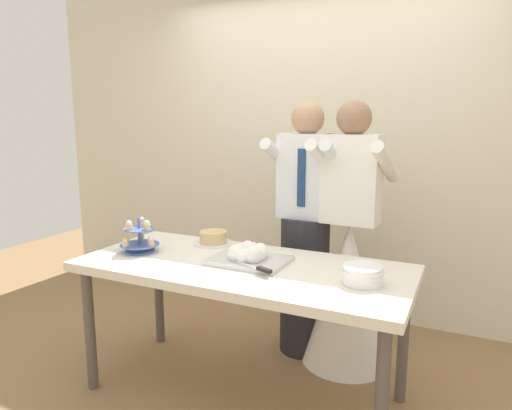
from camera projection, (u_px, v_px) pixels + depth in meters
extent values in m
plane|color=olive|center=(243.00, 393.00, 2.63)|extent=(8.00, 8.00, 0.00)
cube|color=beige|center=(323.00, 132.00, 3.60)|extent=(5.20, 0.10, 2.90)
cube|color=silver|center=(242.00, 268.00, 2.49)|extent=(1.80, 0.80, 0.05)
cylinder|color=#564C47|center=(90.00, 329.00, 2.62)|extent=(0.06, 0.06, 0.72)
cylinder|color=#564C47|center=(381.00, 404.00, 1.93)|extent=(0.06, 0.06, 0.72)
cylinder|color=#564C47|center=(159.00, 292.00, 3.19)|extent=(0.06, 0.06, 0.72)
cylinder|color=#564C47|center=(403.00, 340.00, 2.50)|extent=(0.06, 0.06, 0.72)
cylinder|color=#4C66B2|center=(140.00, 251.00, 2.71)|extent=(0.17, 0.17, 0.01)
cylinder|color=#4C66B2|center=(139.00, 235.00, 2.69)|extent=(0.01, 0.01, 0.21)
cylinder|color=#4C66B2|center=(140.00, 244.00, 2.70)|extent=(0.23, 0.23, 0.01)
cylinder|color=#D1B784|center=(151.00, 243.00, 2.66)|extent=(0.04, 0.04, 0.03)
sphere|color=#EAB7C6|center=(151.00, 239.00, 2.66)|extent=(0.04, 0.04, 0.04)
cylinder|color=#D1B784|center=(141.00, 238.00, 2.78)|extent=(0.04, 0.04, 0.03)
sphere|color=#EAB7C6|center=(141.00, 234.00, 2.78)|extent=(0.04, 0.04, 0.04)
cylinder|color=#D1B784|center=(126.00, 244.00, 2.64)|extent=(0.04, 0.04, 0.03)
sphere|color=#D6B27A|center=(126.00, 240.00, 2.64)|extent=(0.04, 0.04, 0.04)
cylinder|color=#4C66B2|center=(139.00, 229.00, 2.69)|extent=(0.18, 0.18, 0.01)
cylinder|color=#D1B784|center=(147.00, 227.00, 2.65)|extent=(0.04, 0.04, 0.03)
sphere|color=beige|center=(147.00, 223.00, 2.65)|extent=(0.04, 0.04, 0.04)
cylinder|color=#D1B784|center=(142.00, 224.00, 2.74)|extent=(0.04, 0.04, 0.03)
sphere|color=#EAB7C6|center=(142.00, 220.00, 2.74)|extent=(0.04, 0.04, 0.04)
cylinder|color=#D1B784|center=(129.00, 228.00, 2.64)|extent=(0.04, 0.04, 0.03)
sphere|color=#EAB7C6|center=(129.00, 224.00, 2.64)|extent=(0.04, 0.04, 0.04)
cube|color=silver|center=(249.00, 260.00, 2.50)|extent=(0.42, 0.31, 0.02)
sphere|color=white|center=(258.00, 254.00, 2.47)|extent=(0.09, 0.09, 0.09)
sphere|color=white|center=(260.00, 251.00, 2.52)|extent=(0.09, 0.09, 0.09)
sphere|color=white|center=(254.00, 251.00, 2.56)|extent=(0.07, 0.07, 0.07)
sphere|color=white|center=(244.00, 250.00, 2.57)|extent=(0.08, 0.08, 0.08)
sphere|color=white|center=(237.00, 251.00, 2.53)|extent=(0.08, 0.08, 0.08)
sphere|color=white|center=(236.00, 253.00, 2.47)|extent=(0.10, 0.10, 0.10)
sphere|color=white|center=(243.00, 257.00, 2.44)|extent=(0.08, 0.08, 0.08)
sphere|color=white|center=(253.00, 256.00, 2.43)|extent=(0.10, 0.10, 0.10)
sphere|color=white|center=(249.00, 250.00, 2.49)|extent=(0.11, 0.11, 0.11)
sphere|color=#B21923|center=(252.00, 242.00, 2.51)|extent=(0.02, 0.02, 0.02)
sphere|color=#B21923|center=(249.00, 241.00, 2.49)|extent=(0.02, 0.02, 0.02)
sphere|color=#DB474C|center=(246.00, 244.00, 2.48)|extent=(0.02, 0.02, 0.02)
sphere|color=#2D1938|center=(246.00, 244.00, 2.51)|extent=(0.02, 0.02, 0.02)
sphere|color=#DB474C|center=(252.00, 242.00, 2.48)|extent=(0.02, 0.02, 0.02)
cube|color=silver|center=(244.00, 264.00, 2.39)|extent=(0.22, 0.10, 0.00)
cube|color=black|center=(264.00, 270.00, 2.28)|extent=(0.09, 0.06, 0.02)
cylinder|color=white|center=(363.00, 283.00, 2.18)|extent=(0.19, 0.19, 0.01)
cylinder|color=white|center=(362.00, 281.00, 2.17)|extent=(0.19, 0.19, 0.01)
cylinder|color=white|center=(363.00, 278.00, 2.17)|extent=(0.19, 0.19, 0.01)
cylinder|color=white|center=(363.00, 276.00, 2.17)|extent=(0.19, 0.19, 0.01)
cylinder|color=white|center=(363.00, 274.00, 2.17)|extent=(0.19, 0.19, 0.01)
cylinder|color=white|center=(362.00, 271.00, 2.17)|extent=(0.19, 0.19, 0.01)
cylinder|color=white|center=(364.00, 269.00, 2.17)|extent=(0.19, 0.19, 0.01)
cylinder|color=white|center=(363.00, 267.00, 2.17)|extent=(0.19, 0.19, 0.01)
cylinder|color=white|center=(213.00, 243.00, 2.88)|extent=(0.24, 0.24, 0.01)
cylinder|color=#D6B27A|center=(213.00, 237.00, 2.87)|extent=(0.17, 0.17, 0.07)
cylinder|color=#232328|center=(304.00, 285.00, 3.06)|extent=(0.32, 0.32, 0.92)
cube|color=white|center=(307.00, 176.00, 2.93)|extent=(0.35, 0.21, 0.54)
sphere|color=tan|center=(308.00, 118.00, 2.86)|extent=(0.21, 0.21, 0.21)
cylinder|color=white|center=(280.00, 158.00, 2.99)|extent=(0.09, 0.49, 0.28)
cylinder|color=white|center=(336.00, 160.00, 2.82)|extent=(0.09, 0.49, 0.28)
cube|color=navy|center=(301.00, 178.00, 2.83)|extent=(0.05, 0.01, 0.36)
cone|color=white|center=(347.00, 293.00, 2.91)|extent=(0.56, 0.56, 0.92)
cube|color=white|center=(352.00, 179.00, 2.78)|extent=(0.35, 0.22, 0.54)
sphere|color=#997054|center=(354.00, 118.00, 2.71)|extent=(0.21, 0.21, 0.21)
cylinder|color=white|center=(323.00, 160.00, 2.84)|extent=(0.10, 0.49, 0.28)
cylinder|color=white|center=(385.00, 163.00, 2.67)|extent=(0.10, 0.49, 0.28)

